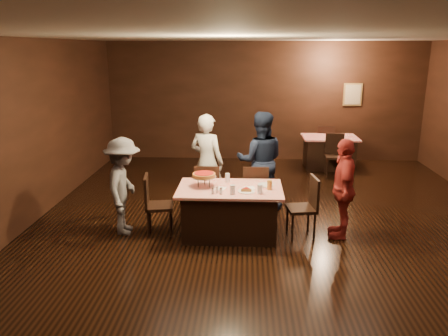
{
  "coord_description": "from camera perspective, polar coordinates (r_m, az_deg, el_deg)",
  "views": [
    {
      "loc": [
        -0.46,
        -6.22,
        2.85
      ],
      "look_at": [
        -0.8,
        0.42,
        1.0
      ],
      "focal_mm": 35.0,
      "sensor_mm": 36.0,
      "label": 1
    }
  ],
  "objects": [
    {
      "name": "pizza_stand",
      "position": [
        6.7,
        -2.62,
        -0.94
      ],
      "size": [
        0.38,
        0.38,
        0.22
      ],
      "color": "black",
      "rests_on": "main_table"
    },
    {
      "name": "chair_end_left",
      "position": [
        6.9,
        -8.43,
        -4.76
      ],
      "size": [
        0.48,
        0.48,
        0.95
      ],
      "primitive_type": "cube",
      "rotation": [
        0.0,
        0.0,
        1.72
      ],
      "color": "black",
      "rests_on": "ground"
    },
    {
      "name": "back_table",
      "position": [
        10.89,
        13.55,
        2.01
      ],
      "size": [
        1.3,
        0.9,
        0.77
      ],
      "primitive_type": "cube",
      "color": "red",
      "rests_on": "ground"
    },
    {
      "name": "chair_back_far",
      "position": [
        11.45,
        13.05,
        3.15
      ],
      "size": [
        0.47,
        0.47,
        0.95
      ],
      "primitive_type": "cube",
      "rotation": [
        0.0,
        0.0,
        3.02
      ],
      "color": "black",
      "rests_on": "ground"
    },
    {
      "name": "chair_far_right",
      "position": [
        7.48,
        4.06,
        -3.01
      ],
      "size": [
        0.43,
        0.43,
        0.95
      ],
      "primitive_type": "cube",
      "rotation": [
        0.0,
        0.0,
        3.18
      ],
      "color": "black",
      "rests_on": "ground"
    },
    {
      "name": "napkin_center",
      "position": [
        6.67,
        3.35,
        -2.62
      ],
      "size": [
        0.19,
        0.19,
        0.01
      ],
      "primitive_type": "cube",
      "rotation": [
        0.0,
        0.0,
        0.21
      ],
      "color": "white",
      "rests_on": "main_table"
    },
    {
      "name": "room",
      "position": [
        6.28,
        7.23,
        8.92
      ],
      "size": [
        10.0,
        10.04,
        3.02
      ],
      "color": "black",
      "rests_on": "ground"
    },
    {
      "name": "glass_amber",
      "position": [
        6.61,
        5.97,
        -2.23
      ],
      "size": [
        0.08,
        0.08,
        0.14
      ],
      "primitive_type": "cylinder",
      "color": "#BF7F26",
      "rests_on": "main_table"
    },
    {
      "name": "glass_front_right",
      "position": [
        6.42,
        4.71,
        -2.76
      ],
      "size": [
        0.08,
        0.08,
        0.14
      ],
      "primitive_type": "cylinder",
      "color": "silver",
      "rests_on": "main_table"
    },
    {
      "name": "glass_front_left",
      "position": [
        6.37,
        1.12,
        -2.85
      ],
      "size": [
        0.08,
        0.08,
        0.14
      ],
      "primitive_type": "cylinder",
      "color": "silver",
      "rests_on": "main_table"
    },
    {
      "name": "chair_far_left",
      "position": [
        7.5,
        -2.07,
        -2.92
      ],
      "size": [
        0.43,
        0.43,
        0.95
      ],
      "primitive_type": "cube",
      "rotation": [
        0.0,
        0.0,
        3.12
      ],
      "color": "black",
      "rests_on": "ground"
    },
    {
      "name": "plate_empty",
      "position": [
        6.82,
        5.45,
        -2.21
      ],
      "size": [
        0.25,
        0.25,
        0.01
      ],
      "primitive_type": "cylinder",
      "color": "white",
      "rests_on": "main_table"
    },
    {
      "name": "diner_red_shirt",
      "position": [
        6.87,
        15.3,
        -2.61
      ],
      "size": [
        0.51,
        0.96,
        1.55
      ],
      "primitive_type": "imported",
      "rotation": [
        0.0,
        0.0,
        -1.73
      ],
      "color": "#A42A26",
      "rests_on": "ground"
    },
    {
      "name": "diner_grey_knit",
      "position": [
        6.95,
        -12.98,
        -2.33
      ],
      "size": [
        0.63,
        1.02,
        1.53
      ],
      "primitive_type": "imported",
      "rotation": [
        0.0,
        0.0,
        1.63
      ],
      "color": "slate",
      "rests_on": "ground"
    },
    {
      "name": "diner_white_jacket",
      "position": [
        7.77,
        -2.26,
        0.74
      ],
      "size": [
        0.75,
        0.63,
        1.74
      ],
      "primitive_type": "imported",
      "rotation": [
        0.0,
        0.0,
        2.73
      ],
      "color": "silver",
      "rests_on": "ground"
    },
    {
      "name": "plate_with_slice",
      "position": [
        6.49,
        2.92,
        -2.92
      ],
      "size": [
        0.25,
        0.25,
        0.06
      ],
      "color": "white",
      "rests_on": "main_table"
    },
    {
      "name": "main_table",
      "position": [
        6.81,
        0.76,
        -5.68
      ],
      "size": [
        1.6,
        1.0,
        0.77
      ],
      "primitive_type": "cube",
      "color": "red",
      "rests_on": "ground"
    },
    {
      "name": "napkin_left",
      "position": [
        6.64,
        -0.54,
        -2.69
      ],
      "size": [
        0.21,
        0.21,
        0.01
      ],
      "primitive_type": "cube",
      "rotation": [
        0.0,
        0.0,
        -0.35
      ],
      "color": "white",
      "rests_on": "main_table"
    },
    {
      "name": "condiments",
      "position": [
        6.4,
        -0.93,
        -2.95
      ],
      "size": [
        0.17,
        0.1,
        0.09
      ],
      "color": "silver",
      "rests_on": "main_table"
    },
    {
      "name": "glass_back",
      "position": [
        6.94,
        0.46,
        -1.28
      ],
      "size": [
        0.08,
        0.08,
        0.14
      ],
      "primitive_type": "cylinder",
      "color": "silver",
      "rests_on": "main_table"
    },
    {
      "name": "diner_navy_hoodie",
      "position": [
        7.83,
        4.75,
        0.95
      ],
      "size": [
        0.86,
        0.68,
        1.77
      ],
      "primitive_type": "imported",
      "rotation": [
        0.0,
        0.0,
        3.13
      ],
      "color": "#131B32",
      "rests_on": "ground"
    },
    {
      "name": "chair_end_right",
      "position": [
        6.83,
        10.07,
        -5.07
      ],
      "size": [
        0.48,
        0.48,
        0.95
      ],
      "primitive_type": "cube",
      "rotation": [
        0.0,
        0.0,
        -1.43
      ],
      "color": "black",
      "rests_on": "ground"
    },
    {
      "name": "chair_back_near",
      "position": [
        10.2,
        14.27,
        1.59
      ],
      "size": [
        0.45,
        0.45,
        0.95
      ],
      "primitive_type": "cube",
      "rotation": [
        0.0,
        0.0,
        -0.08
      ],
      "color": "black",
      "rests_on": "ground"
    }
  ]
}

